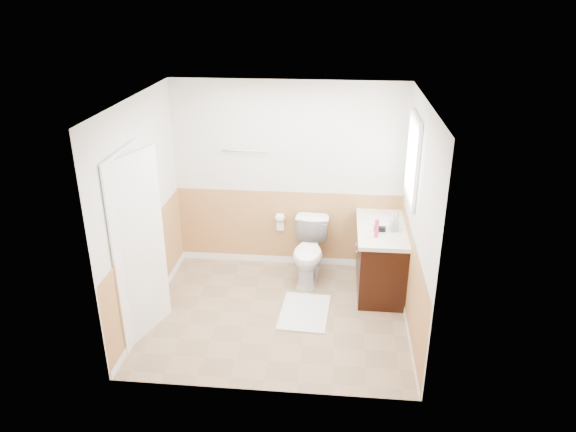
# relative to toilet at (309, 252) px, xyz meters

# --- Properties ---
(floor) EXTENTS (3.00, 3.00, 0.00)m
(floor) POSITION_rel_toilet_xyz_m (-0.31, -0.87, -0.39)
(floor) COLOR #8C7051
(floor) RESTS_ON ground
(ceiling) EXTENTS (3.00, 3.00, 0.00)m
(ceiling) POSITION_rel_toilet_xyz_m (-0.31, -0.87, 2.11)
(ceiling) COLOR white
(ceiling) RESTS_ON floor
(wall_back) EXTENTS (3.00, 0.00, 3.00)m
(wall_back) POSITION_rel_toilet_xyz_m (-0.31, 0.43, 0.86)
(wall_back) COLOR silver
(wall_back) RESTS_ON floor
(wall_front) EXTENTS (3.00, 0.00, 3.00)m
(wall_front) POSITION_rel_toilet_xyz_m (-0.31, -2.17, 0.86)
(wall_front) COLOR silver
(wall_front) RESTS_ON floor
(wall_left) EXTENTS (0.00, 3.00, 3.00)m
(wall_left) POSITION_rel_toilet_xyz_m (-1.81, -0.87, 0.86)
(wall_left) COLOR silver
(wall_left) RESTS_ON floor
(wall_right) EXTENTS (0.00, 3.00, 3.00)m
(wall_right) POSITION_rel_toilet_xyz_m (1.19, -0.87, 0.86)
(wall_right) COLOR silver
(wall_right) RESTS_ON floor
(wainscot_back) EXTENTS (3.00, 0.00, 3.00)m
(wainscot_back) POSITION_rel_toilet_xyz_m (-0.31, 0.42, 0.11)
(wainscot_back) COLOR tan
(wainscot_back) RESTS_ON floor
(wainscot_front) EXTENTS (3.00, 0.00, 3.00)m
(wainscot_front) POSITION_rel_toilet_xyz_m (-0.31, -2.16, 0.11)
(wainscot_front) COLOR tan
(wainscot_front) RESTS_ON floor
(wainscot_left) EXTENTS (0.00, 2.60, 2.60)m
(wainscot_left) POSITION_rel_toilet_xyz_m (-1.80, -0.87, 0.11)
(wainscot_left) COLOR tan
(wainscot_left) RESTS_ON floor
(wainscot_right) EXTENTS (0.00, 2.60, 2.60)m
(wainscot_right) POSITION_rel_toilet_xyz_m (1.17, -0.87, 0.11)
(wainscot_right) COLOR tan
(wainscot_right) RESTS_ON floor
(toilet) EXTENTS (0.48, 0.79, 0.78)m
(toilet) POSITION_rel_toilet_xyz_m (0.00, 0.00, 0.00)
(toilet) COLOR white
(toilet) RESTS_ON floor
(bath_mat) EXTENTS (0.59, 0.83, 0.02)m
(bath_mat) POSITION_rel_toilet_xyz_m (-0.00, -0.81, -0.38)
(bath_mat) COLOR silver
(bath_mat) RESTS_ON floor
(vanity_cabinet) EXTENTS (0.55, 1.10, 0.80)m
(vanity_cabinet) POSITION_rel_toilet_xyz_m (0.90, -0.16, 0.01)
(vanity_cabinet) COLOR black
(vanity_cabinet) RESTS_ON floor
(vanity_knob_left) EXTENTS (0.03, 0.03, 0.03)m
(vanity_knob_left) POSITION_rel_toilet_xyz_m (0.60, -0.26, 0.16)
(vanity_knob_left) COLOR #B9B9BF
(vanity_knob_left) RESTS_ON vanity_cabinet
(vanity_knob_right) EXTENTS (0.03, 0.03, 0.03)m
(vanity_knob_right) POSITION_rel_toilet_xyz_m (0.60, -0.06, 0.16)
(vanity_knob_right) COLOR silver
(vanity_knob_right) RESTS_ON vanity_cabinet
(countertop) EXTENTS (0.60, 1.15, 0.05)m
(countertop) POSITION_rel_toilet_xyz_m (0.89, -0.16, 0.43)
(countertop) COLOR white
(countertop) RESTS_ON vanity_cabinet
(sink_basin) EXTENTS (0.36, 0.36, 0.02)m
(sink_basin) POSITION_rel_toilet_xyz_m (0.90, -0.01, 0.47)
(sink_basin) COLOR white
(sink_basin) RESTS_ON countertop
(faucet) EXTENTS (0.02, 0.02, 0.14)m
(faucet) POSITION_rel_toilet_xyz_m (1.08, -0.01, 0.53)
(faucet) COLOR silver
(faucet) RESTS_ON countertop
(lotion_bottle) EXTENTS (0.05, 0.05, 0.22)m
(lotion_bottle) POSITION_rel_toilet_xyz_m (0.80, -0.44, 0.57)
(lotion_bottle) COLOR #D23662
(lotion_bottle) RESTS_ON countertop
(soap_dispenser) EXTENTS (0.11, 0.11, 0.19)m
(soap_dispenser) POSITION_rel_toilet_xyz_m (1.02, -0.25, 0.55)
(soap_dispenser) COLOR #979FAA
(soap_dispenser) RESTS_ON countertop
(hair_dryer_body) EXTENTS (0.14, 0.07, 0.07)m
(hair_dryer_body) POSITION_rel_toilet_xyz_m (0.85, -0.28, 0.49)
(hair_dryer_body) COLOR black
(hair_dryer_body) RESTS_ON countertop
(hair_dryer_handle) EXTENTS (0.03, 0.03, 0.07)m
(hair_dryer_handle) POSITION_rel_toilet_xyz_m (0.82, -0.28, 0.46)
(hair_dryer_handle) COLOR black
(hair_dryer_handle) RESTS_ON countertop
(mirror_panel) EXTENTS (0.02, 0.35, 0.90)m
(mirror_panel) POSITION_rel_toilet_xyz_m (1.16, 0.23, 1.16)
(mirror_panel) COLOR silver
(mirror_panel) RESTS_ON wall_right
(window_frame) EXTENTS (0.04, 0.80, 1.00)m
(window_frame) POSITION_rel_toilet_xyz_m (1.16, -0.28, 1.36)
(window_frame) COLOR white
(window_frame) RESTS_ON wall_right
(window_glass) EXTENTS (0.01, 0.70, 0.90)m
(window_glass) POSITION_rel_toilet_xyz_m (1.17, -0.28, 1.36)
(window_glass) COLOR white
(window_glass) RESTS_ON wall_right
(door) EXTENTS (0.29, 0.78, 2.04)m
(door) POSITION_rel_toilet_xyz_m (-1.71, -1.32, 0.63)
(door) COLOR white
(door) RESTS_ON wall_left
(door_frame) EXTENTS (0.02, 0.92, 2.10)m
(door_frame) POSITION_rel_toilet_xyz_m (-1.79, -1.32, 0.64)
(door_frame) COLOR white
(door_frame) RESTS_ON wall_left
(door_knob) EXTENTS (0.06, 0.06, 0.06)m
(door_knob) POSITION_rel_toilet_xyz_m (-1.65, -0.99, 0.56)
(door_knob) COLOR silver
(door_knob) RESTS_ON door
(towel_bar) EXTENTS (0.62, 0.02, 0.02)m
(towel_bar) POSITION_rel_toilet_xyz_m (-0.86, 0.38, 1.21)
(towel_bar) COLOR silver
(towel_bar) RESTS_ON wall_back
(tp_holder_bar) EXTENTS (0.14, 0.02, 0.02)m
(tp_holder_bar) POSITION_rel_toilet_xyz_m (-0.41, 0.36, 0.31)
(tp_holder_bar) COLOR silver
(tp_holder_bar) RESTS_ON wall_back
(tp_roll) EXTENTS (0.10, 0.11, 0.11)m
(tp_roll) POSITION_rel_toilet_xyz_m (-0.41, 0.36, 0.31)
(tp_roll) COLOR white
(tp_roll) RESTS_ON tp_holder_bar
(tp_sheet) EXTENTS (0.10, 0.01, 0.16)m
(tp_sheet) POSITION_rel_toilet_xyz_m (-0.41, 0.36, 0.20)
(tp_sheet) COLOR white
(tp_sheet) RESTS_ON tp_roll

